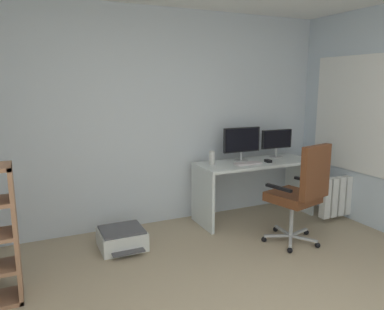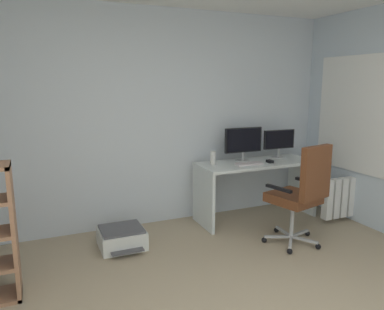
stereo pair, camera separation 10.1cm
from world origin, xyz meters
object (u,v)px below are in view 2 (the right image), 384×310
(monitor_main, at_px, (243,141))
(monitor_secondary, at_px, (279,141))
(computer_mouse, at_px, (270,161))
(office_chair, at_px, (302,191))
(radiator, at_px, (346,197))
(desk, at_px, (256,177))
(desktop_speaker, at_px, (213,158))
(printer, at_px, (122,238))
(keyboard, at_px, (249,164))

(monitor_main, bearing_deg, monitor_secondary, 0.01)
(computer_mouse, relative_size, office_chair, 0.09)
(radiator, bearing_deg, office_chair, -159.60)
(desk, distance_m, computer_mouse, 0.27)
(desk, relative_size, desktop_speaker, 9.08)
(desk, relative_size, printer, 2.97)
(desk, bearing_deg, monitor_secondary, 15.00)
(monitor_main, bearing_deg, office_chair, -84.14)
(printer, xyz_separation_m, radiator, (2.83, -0.34, 0.21))
(monitor_secondary, xyz_separation_m, printer, (-2.23, -0.30, -0.88))
(desktop_speaker, bearing_deg, keyboard, -21.94)
(monitor_secondary, bearing_deg, radiator, -47.10)
(computer_mouse, xyz_separation_m, radiator, (0.89, -0.42, -0.46))
(monitor_secondary, height_order, desktop_speaker, monitor_secondary)
(printer, bearing_deg, desktop_speaker, 11.74)
(radiator, bearing_deg, monitor_main, 150.84)
(office_chair, bearing_deg, printer, 157.60)
(monitor_secondary, bearing_deg, desk, -165.00)
(desk, height_order, desktop_speaker, desktop_speaker)
(office_chair, bearing_deg, desk, 88.03)
(monitor_secondary, distance_m, desktop_speaker, 1.02)
(monitor_secondary, bearing_deg, printer, -172.33)
(monitor_main, height_order, computer_mouse, monitor_main)
(monitor_main, xyz_separation_m, desktop_speaker, (-0.46, -0.05, -0.17))
(keyboard, distance_m, printer, 1.76)
(monitor_main, distance_m, keyboard, 0.33)
(office_chair, height_order, radiator, office_chair)
(monitor_main, distance_m, printer, 1.93)
(keyboard, relative_size, radiator, 0.49)
(office_chair, relative_size, printer, 2.17)
(monitor_main, xyz_separation_m, computer_mouse, (0.26, -0.22, -0.24))
(desktop_speaker, distance_m, radiator, 1.80)
(keyboard, bearing_deg, monitor_secondary, 22.59)
(monitor_main, height_order, monitor_secondary, monitor_main)
(computer_mouse, height_order, office_chair, office_chair)
(monitor_main, bearing_deg, keyboard, -100.55)
(desk, distance_m, keyboard, 0.29)
(monitor_secondary, relative_size, desktop_speaker, 2.72)
(monitor_secondary, relative_size, keyboard, 1.36)
(keyboard, height_order, office_chair, office_chair)
(monitor_secondary, bearing_deg, keyboard, -160.10)
(computer_mouse, bearing_deg, desk, 141.18)
(keyboard, xyz_separation_m, office_chair, (0.15, -0.82, -0.14))
(monitor_secondary, relative_size, radiator, 0.66)
(printer, bearing_deg, monitor_main, 10.17)
(desk, distance_m, printer, 1.88)
(monitor_main, bearing_deg, desk, -39.05)
(office_chair, relative_size, radiator, 1.62)
(monitor_secondary, height_order, keyboard, monitor_secondary)
(monitor_secondary, height_order, computer_mouse, monitor_secondary)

